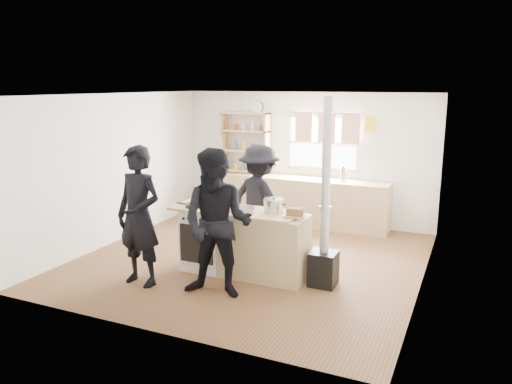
{
  "coord_description": "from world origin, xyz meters",
  "views": [
    {
      "loc": [
        3.04,
        -6.61,
        2.66
      ],
      "look_at": [
        0.13,
        -0.1,
        1.1
      ],
      "focal_mm": 35.0,
      "sensor_mm": 36.0,
      "label": 1
    }
  ],
  "objects_px": {
    "person_near_left": "(139,216)",
    "roast_tray": "(243,209)",
    "bread_board": "(295,213)",
    "person_far": "(260,200)",
    "skillet_greens": "(196,205)",
    "stockpot_stove": "(221,199)",
    "person_near_right": "(217,224)",
    "cooking_island": "(244,242)",
    "stockpot_counter": "(274,205)",
    "flue_heater": "(324,238)",
    "thermos": "(343,174)"
  },
  "relations": [
    {
      "from": "bread_board",
      "to": "person_near_left",
      "type": "height_order",
      "value": "person_near_left"
    },
    {
      "from": "thermos",
      "to": "skillet_greens",
      "type": "height_order",
      "value": "thermos"
    },
    {
      "from": "person_near_left",
      "to": "bread_board",
      "type": "bearing_deg",
      "value": 29.54
    },
    {
      "from": "flue_heater",
      "to": "person_near_left",
      "type": "xyz_separation_m",
      "value": [
        -2.26,
        -0.94,
        0.28
      ]
    },
    {
      "from": "cooking_island",
      "to": "person_far",
      "type": "distance_m",
      "value": 0.98
    },
    {
      "from": "bread_board",
      "to": "roast_tray",
      "type": "bearing_deg",
      "value": -177.38
    },
    {
      "from": "person_near_right",
      "to": "bread_board",
      "type": "bearing_deg",
      "value": 36.1
    },
    {
      "from": "stockpot_counter",
      "to": "bread_board",
      "type": "bearing_deg",
      "value": -19.59
    },
    {
      "from": "skillet_greens",
      "to": "roast_tray",
      "type": "relative_size",
      "value": 0.75
    },
    {
      "from": "cooking_island",
      "to": "stockpot_stove",
      "type": "relative_size",
      "value": 7.97
    },
    {
      "from": "person_far",
      "to": "skillet_greens",
      "type": "bearing_deg",
      "value": 77.23
    },
    {
      "from": "skillet_greens",
      "to": "roast_tray",
      "type": "bearing_deg",
      "value": 1.59
    },
    {
      "from": "stockpot_counter",
      "to": "person_near_left",
      "type": "height_order",
      "value": "person_near_left"
    },
    {
      "from": "bread_board",
      "to": "person_near_right",
      "type": "relative_size",
      "value": 0.16
    },
    {
      "from": "thermos",
      "to": "person_far",
      "type": "distance_m",
      "value": 2.07
    },
    {
      "from": "thermos",
      "to": "person_near_right",
      "type": "height_order",
      "value": "person_near_right"
    },
    {
      "from": "cooking_island",
      "to": "person_near_right",
      "type": "relative_size",
      "value": 1.04
    },
    {
      "from": "stockpot_stove",
      "to": "bread_board",
      "type": "relative_size",
      "value": 0.8
    },
    {
      "from": "roast_tray",
      "to": "stockpot_stove",
      "type": "bearing_deg",
      "value": 151.8
    },
    {
      "from": "stockpot_counter",
      "to": "stockpot_stove",
      "type": "bearing_deg",
      "value": 174.08
    },
    {
      "from": "stockpot_stove",
      "to": "person_far",
      "type": "relative_size",
      "value": 0.14
    },
    {
      "from": "cooking_island",
      "to": "person_near_left",
      "type": "height_order",
      "value": "person_near_left"
    },
    {
      "from": "thermos",
      "to": "stockpot_stove",
      "type": "distance_m",
      "value": 2.84
    },
    {
      "from": "bread_board",
      "to": "person_far",
      "type": "height_order",
      "value": "person_far"
    },
    {
      "from": "skillet_greens",
      "to": "flue_heater",
      "type": "bearing_deg",
      "value": 4.63
    },
    {
      "from": "thermos",
      "to": "stockpot_stove",
      "type": "bearing_deg",
      "value": -113.75
    },
    {
      "from": "flue_heater",
      "to": "skillet_greens",
      "type": "bearing_deg",
      "value": -175.37
    },
    {
      "from": "thermos",
      "to": "stockpot_counter",
      "type": "distance_m",
      "value": 2.7
    },
    {
      "from": "stockpot_counter",
      "to": "bread_board",
      "type": "relative_size",
      "value": 0.9
    },
    {
      "from": "skillet_greens",
      "to": "person_far",
      "type": "relative_size",
      "value": 0.16
    },
    {
      "from": "roast_tray",
      "to": "flue_heater",
      "type": "bearing_deg",
      "value": 6.57
    },
    {
      "from": "cooking_island",
      "to": "roast_tray",
      "type": "bearing_deg",
      "value": -77.83
    },
    {
      "from": "stockpot_stove",
      "to": "person_far",
      "type": "xyz_separation_m",
      "value": [
        0.3,
        0.71,
        -0.15
      ]
    },
    {
      "from": "person_far",
      "to": "cooking_island",
      "type": "bearing_deg",
      "value": 116.8
    },
    {
      "from": "stockpot_stove",
      "to": "person_near_right",
      "type": "xyz_separation_m",
      "value": [
        0.47,
        -0.98,
        -0.07
      ]
    },
    {
      "from": "stockpot_stove",
      "to": "stockpot_counter",
      "type": "bearing_deg",
      "value": -5.92
    },
    {
      "from": "person_near_left",
      "to": "roast_tray",
      "type": "bearing_deg",
      "value": 40.98
    },
    {
      "from": "roast_tray",
      "to": "person_near_left",
      "type": "bearing_deg",
      "value": -144.4
    },
    {
      "from": "stockpot_stove",
      "to": "skillet_greens",
      "type": "bearing_deg",
      "value": -134.35
    },
    {
      "from": "skillet_greens",
      "to": "roast_tray",
      "type": "height_order",
      "value": "roast_tray"
    },
    {
      "from": "flue_heater",
      "to": "bread_board",
      "type": "bearing_deg",
      "value": -165.87
    },
    {
      "from": "bread_board",
      "to": "skillet_greens",
      "type": "bearing_deg",
      "value": -177.89
    },
    {
      "from": "stockpot_stove",
      "to": "flue_heater",
      "type": "bearing_deg",
      "value": -4.28
    },
    {
      "from": "cooking_island",
      "to": "bread_board",
      "type": "distance_m",
      "value": 0.92
    },
    {
      "from": "stockpot_counter",
      "to": "person_near_right",
      "type": "relative_size",
      "value": 0.15
    },
    {
      "from": "cooking_island",
      "to": "stockpot_stove",
      "type": "xyz_separation_m",
      "value": [
        -0.45,
        0.18,
        0.55
      ]
    },
    {
      "from": "flue_heater",
      "to": "roast_tray",
      "type": "bearing_deg",
      "value": -173.43
    },
    {
      "from": "thermos",
      "to": "stockpot_counter",
      "type": "bearing_deg",
      "value": -95.98
    },
    {
      "from": "skillet_greens",
      "to": "person_near_right",
      "type": "bearing_deg",
      "value": -44.03
    },
    {
      "from": "cooking_island",
      "to": "stockpot_counter",
      "type": "bearing_deg",
      "value": 11.81
    }
  ]
}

